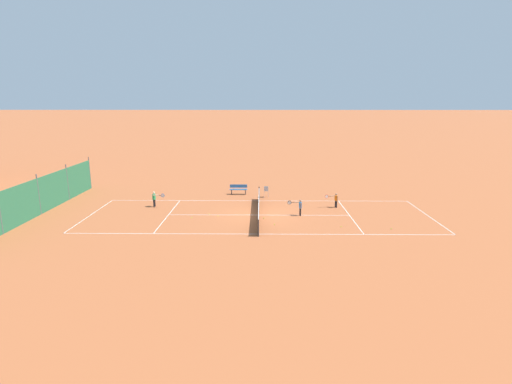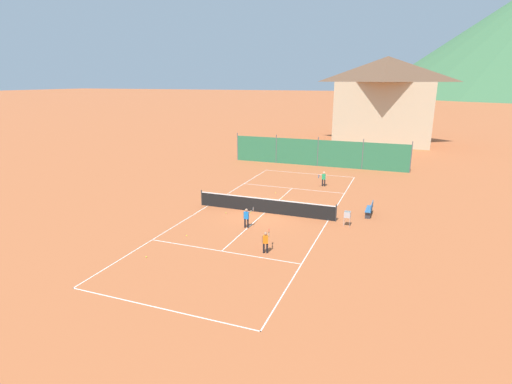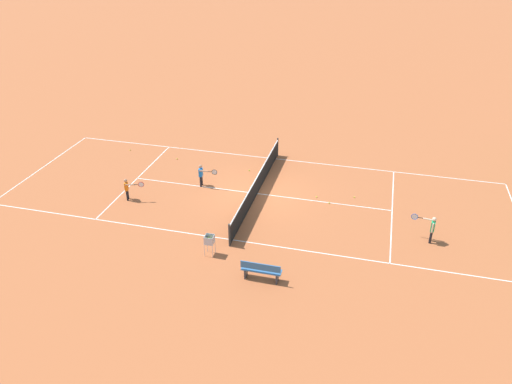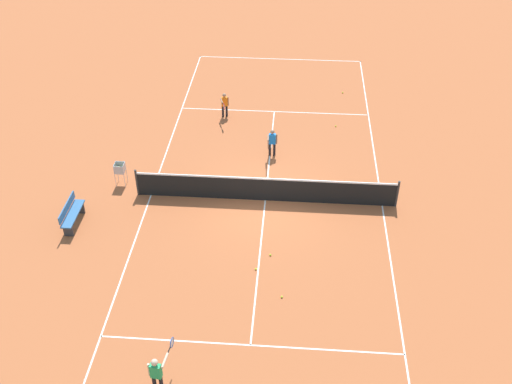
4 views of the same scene
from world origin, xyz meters
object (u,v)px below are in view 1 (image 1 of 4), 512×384
Objects in this scene: tennis_ball_by_net_left at (391,229)px; ball_hopper at (266,190)px; player_far_baseline at (155,198)px; tennis_ball_service_box at (341,226)px; tennis_ball_alley_right at (192,217)px; player_far_service at (300,206)px; player_near_service at (335,199)px; tennis_ball_by_net_right at (209,214)px; tennis_ball_mid_court at (218,216)px; courtside_bench at (238,189)px; tennis_ball_far_corner at (264,218)px; tennis_net at (259,208)px; tennis_ball_near_corner at (274,224)px.

ball_hopper is at bearing 42.95° from tennis_ball_by_net_left.
player_far_baseline is 14.07m from tennis_ball_service_box.
player_far_service is at bearing -84.68° from tennis_ball_alley_right.
tennis_ball_by_net_left is at bearing -118.50° from player_far_service.
tennis_ball_alley_right is at bearing 139.43° from ball_hopper.
player_far_baseline is 4.46m from tennis_ball_alley_right.
player_far_baseline is at bearing 110.31° from ball_hopper.
player_near_service is 16.66× the size of tennis_ball_by_net_right.
tennis_ball_by_net_left is at bearing -103.66° from tennis_ball_mid_court.
tennis_ball_alley_right is 1.38m from tennis_ball_by_net_right.
tennis_ball_by_net_right is 6.52m from courtside_bench.
tennis_ball_far_corner is 1.00× the size of tennis_ball_mid_court.
tennis_ball_alley_right is 0.04× the size of courtside_bench.
player_near_service is 8.66m from courtside_bench.
player_near_service is 16.66× the size of tennis_ball_mid_court.
courtside_bench reaches higher than tennis_ball_service_box.
tennis_net reaches higher than tennis_ball_service_box.
player_far_baseline is at bearing 63.80° from tennis_ball_mid_court.
tennis_ball_mid_court is at bearing 148.65° from ball_hopper.
player_near_service is at bearing -121.58° from ball_hopper.
courtside_bench is at bearing 38.19° from tennis_ball_service_box.
tennis_net is 139.09× the size of tennis_ball_alley_right.
player_far_service is 6.41m from tennis_ball_by_net_right.
player_far_baseline is at bearing 70.02° from tennis_ball_service_box.
tennis_ball_by_net_right is at bearing 164.56° from courtside_bench.
tennis_ball_near_corner and tennis_ball_mid_court have the same top height.
player_far_service is 2.70m from tennis_ball_far_corner.
player_far_service is 7.93m from courtside_bench.
player_near_service is at bearing -74.14° from tennis_ball_mid_court.
tennis_ball_near_corner is (-4.42, -8.94, -0.66)m from player_far_baseline.
tennis_net is at bearing 63.41° from tennis_ball_service_box.
tennis_ball_alley_right is 10.08m from tennis_ball_service_box.
courtside_bench reaches higher than tennis_ball_near_corner.
tennis_ball_by_net_right is 5.11m from tennis_ball_near_corner.
tennis_ball_near_corner is at bearing 132.73° from player_near_service.
courtside_bench is (6.34, 1.78, -0.05)m from tennis_net.
tennis_ball_by_net_right is 1.00× the size of tennis_ball_mid_court.
tennis_ball_far_corner is 3.98m from tennis_ball_by_net_right.
ball_hopper is (7.57, 0.44, 0.62)m from tennis_ball_near_corner.
tennis_ball_by_net_left is (-3.07, -8.37, -0.47)m from tennis_net.
tennis_ball_alley_right is at bearing 89.18° from tennis_ball_far_corner.
player_far_baseline reaches higher than tennis_ball_mid_court.
tennis_ball_by_net_left is 1.00× the size of tennis_ball_alley_right.
player_far_baseline is 18.05× the size of tennis_ball_near_corner.
player_far_service reaches higher than tennis_ball_mid_court.
player_near_service reaches higher than tennis_ball_by_net_right.
tennis_ball_far_corner and tennis_ball_alley_right have the same top height.
ball_hopper reaches higher than tennis_ball_alley_right.
player_far_service reaches higher than tennis_ball_near_corner.
courtside_bench is (7.11, -2.83, 0.42)m from tennis_ball_alley_right.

